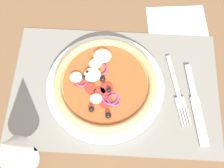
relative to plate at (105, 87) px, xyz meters
The scene contains 8 objects.
ground_plane 3.09cm from the plate, behind, with size 190.00×140.00×2.40cm, color brown.
placemat 2.37cm from the plate, behind, with size 49.06×31.71×0.40cm, color slate.
plate is the anchor object (origin of this frame).
pizza 1.62cm from the plate, 32.83° to the right, with size 23.94×23.94×2.67cm.
fork 17.12cm from the plate, behind, with size 5.33×17.91×0.44cm.
knife 21.36cm from the plate, behind, with size 4.55×20.03×0.62cm.
wine_glass 25.79cm from the plate, 47.11° to the left, with size 7.20×7.20×14.90cm.
napkin 25.42cm from the plate, 134.52° to the right, with size 15.40×13.86×0.36cm, color white.
Camera 1 is at (-0.85, 27.84, 65.18)cm, focal length 47.72 mm.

